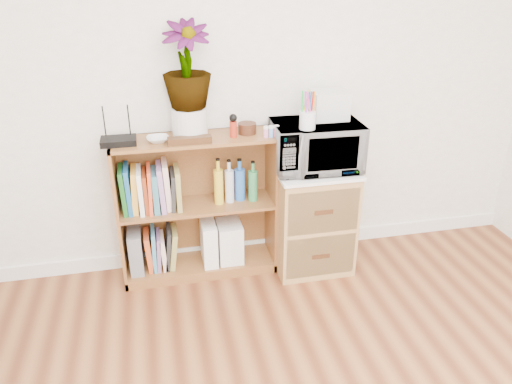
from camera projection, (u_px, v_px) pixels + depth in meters
name	position (u px, v px, depth m)	size (l,w,h in m)	color
skirting_board	(247.00, 247.00, 3.59)	(4.00, 0.02, 0.10)	white
bookshelf	(197.00, 208.00, 3.21)	(1.00, 0.30, 0.95)	brown
wicker_unit	(311.00, 218.00, 3.34)	(0.50, 0.45, 0.70)	#9E7542
microwave	(316.00, 146.00, 3.11)	(0.54, 0.37, 0.30)	silver
pen_cup	(307.00, 120.00, 2.92)	(0.10, 0.10, 0.11)	white
small_appliance	(329.00, 105.00, 3.09)	(0.22, 0.18, 0.17)	silver
router	(118.00, 141.00, 2.90)	(0.20, 0.14, 0.04)	black
white_bowl	(158.00, 139.00, 2.93)	(0.13, 0.13, 0.03)	silver
plant_pot	(190.00, 122.00, 2.98)	(0.21, 0.21, 0.18)	silver
potted_plant	(186.00, 65.00, 2.84)	(0.28, 0.28, 0.50)	#296629
trinket_box	(190.00, 140.00, 2.91)	(0.26, 0.06, 0.04)	#39230F
kokeshi_doll	(233.00, 129.00, 3.00)	(0.04, 0.04, 0.10)	#A72614
wooden_bowl	(247.00, 128.00, 3.07)	(0.11, 0.11, 0.07)	#341A0E
paint_jars	(271.00, 133.00, 3.01)	(0.10, 0.04, 0.05)	pink
file_box	(136.00, 250.00, 3.25)	(0.08, 0.23, 0.28)	slate
magazine_holder_left	(209.00, 242.00, 3.33)	(0.09, 0.24, 0.29)	white
magazine_holder_mid	(224.00, 242.00, 3.35)	(0.09, 0.22, 0.27)	white
magazine_holder_right	(235.00, 240.00, 3.36)	(0.09, 0.22, 0.27)	silver
cookbooks	(151.00, 189.00, 3.09)	(0.36, 0.20, 0.30)	#1A6221
liquor_bottles	(235.00, 181.00, 3.19)	(0.28, 0.07, 0.30)	gold
lower_books	(161.00, 249.00, 3.28)	(0.22, 0.19, 0.28)	#C94D23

